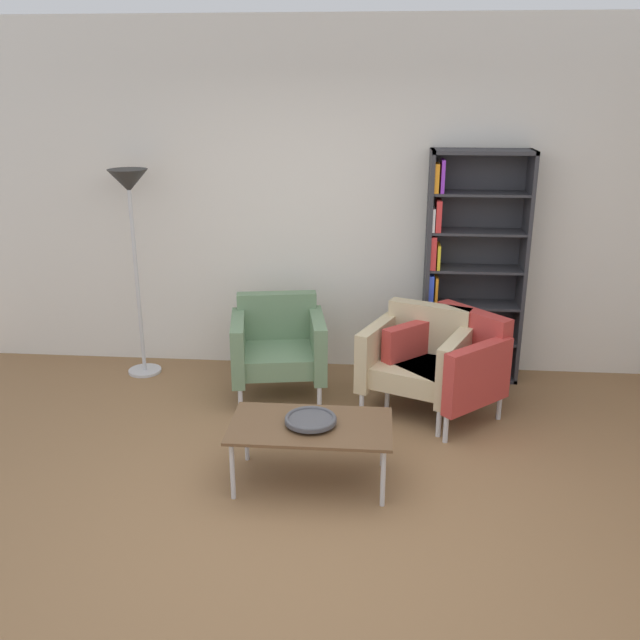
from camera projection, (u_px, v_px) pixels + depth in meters
ground_plane at (310, 525)px, 3.99m from camera, size 8.32×8.32×0.00m
plaster_back_panel at (338, 201)px, 5.84m from camera, size 6.40×0.12×2.90m
bookshelf_tall at (467, 271)px, 5.73m from camera, size 0.80×0.30×1.90m
coffee_table_low at (311, 429)px, 4.31m from camera, size 1.00×0.56×0.40m
decorative_bowl at (311, 419)px, 4.28m from camera, size 0.32×0.32×0.05m
armchair_corner_red at (278, 345)px, 5.54m from camera, size 0.81×0.76×0.78m
armchair_by_bookshelf at (418, 358)px, 5.28m from camera, size 0.90×0.87×0.78m
armchair_spare_guest at (451, 363)px, 5.20m from camera, size 0.95×0.95×0.78m
floor_lamp_torchiere at (130, 206)px, 5.61m from camera, size 0.32×0.32×1.74m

